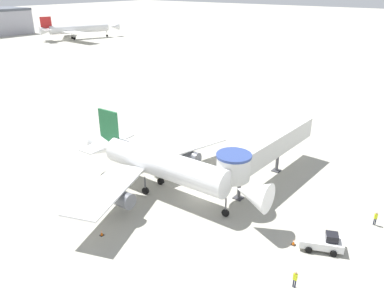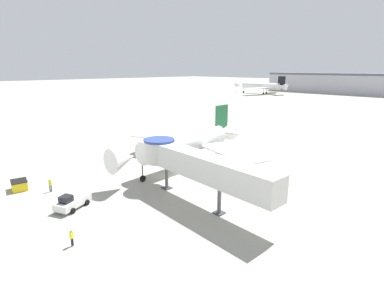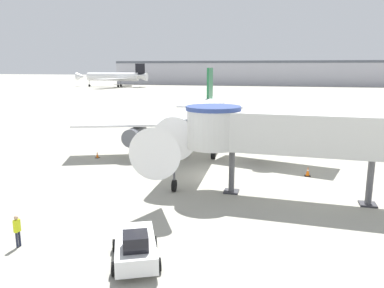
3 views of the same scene
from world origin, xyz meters
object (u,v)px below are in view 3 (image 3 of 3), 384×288
at_px(traffic_cone_near_nose, 132,232).
at_px(pushback_tug_white, 135,247).
at_px(traffic_cone_port_wing, 97,155).
at_px(traffic_cone_starboard_wing, 308,172).
at_px(ground_crew_wing_walker, 17,229).
at_px(main_airplane, 196,123).
at_px(jet_bridge, 308,133).
at_px(background_jet_black_tail, 115,77).

bearing_deg(traffic_cone_near_nose, pushback_tug_white, -62.89).
relative_size(traffic_cone_port_wing, traffic_cone_starboard_wing, 0.81).
height_order(traffic_cone_starboard_wing, traffic_cone_near_nose, traffic_cone_starboard_wing).
bearing_deg(traffic_cone_starboard_wing, ground_crew_wing_walker, -131.85).
height_order(traffic_cone_port_wing, traffic_cone_near_nose, traffic_cone_near_nose).
height_order(main_airplane, jet_bridge, main_airplane).
distance_m(main_airplane, ground_crew_wing_walker, 20.55).
bearing_deg(traffic_cone_port_wing, background_jet_black_tail, 114.66).
distance_m(traffic_cone_near_nose, background_jet_black_tail, 165.90).
bearing_deg(traffic_cone_near_nose, traffic_cone_port_wing, 123.25).
xyz_separation_m(jet_bridge, traffic_cone_port_wing, (-20.35, 7.74, -4.47)).
distance_m(jet_bridge, traffic_cone_port_wing, 22.22).
xyz_separation_m(main_airplane, jet_bridge, (9.94, -8.54, 0.88)).
height_order(jet_bridge, ground_crew_wing_walker, jet_bridge).
bearing_deg(background_jet_black_tail, traffic_cone_near_nose, 22.01).
distance_m(traffic_cone_port_wing, traffic_cone_near_nose, 19.75).
bearing_deg(traffic_cone_port_wing, traffic_cone_starboard_wing, -4.50).
height_order(pushback_tug_white, traffic_cone_port_wing, pushback_tug_white).
height_order(main_airplane, background_jet_black_tail, background_jet_black_tail).
relative_size(traffic_cone_starboard_wing, background_jet_black_tail, 0.02).
height_order(traffic_cone_port_wing, background_jet_black_tail, background_jet_black_tail).
relative_size(traffic_cone_starboard_wing, traffic_cone_near_nose, 1.22).
height_order(main_airplane, pushback_tug_white, main_airplane).
height_order(traffic_cone_starboard_wing, ground_crew_wing_walker, ground_crew_wing_walker).
height_order(pushback_tug_white, traffic_cone_starboard_wing, pushback_tug_white).
distance_m(main_airplane, pushback_tug_white, 20.03).
relative_size(pushback_tug_white, traffic_cone_port_wing, 6.84).
bearing_deg(background_jet_black_tail, pushback_tug_white, 22.04).
bearing_deg(background_jet_black_tail, main_airplane, 24.73).
relative_size(pushback_tug_white, traffic_cone_near_nose, 6.76).
height_order(jet_bridge, pushback_tug_white, jet_bridge).
relative_size(main_airplane, traffic_cone_near_nose, 40.19).
relative_size(main_airplane, jet_bridge, 1.34).
relative_size(traffic_cone_near_nose, background_jet_black_tail, 0.02).
bearing_deg(pushback_tug_white, ground_crew_wing_walker, 155.86).
bearing_deg(ground_crew_wing_walker, jet_bridge, -46.34).
distance_m(pushback_tug_white, traffic_cone_port_wing, 22.44).
bearing_deg(traffic_cone_starboard_wing, traffic_cone_near_nose, -124.21).
height_order(jet_bridge, traffic_cone_starboard_wing, jet_bridge).
bearing_deg(traffic_cone_port_wing, main_airplane, 4.41).
bearing_deg(jet_bridge, pushback_tug_white, -123.89).
relative_size(main_airplane, background_jet_black_tail, 0.69).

